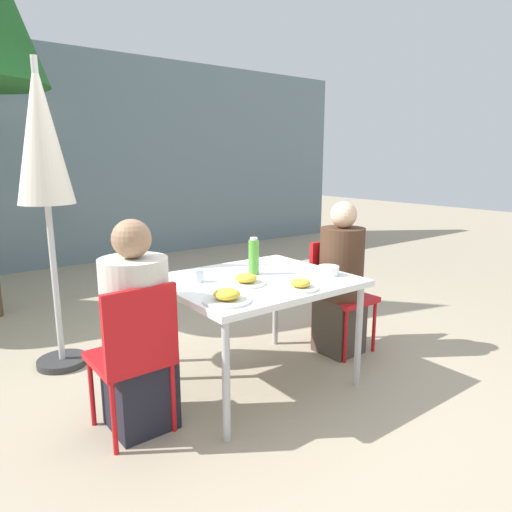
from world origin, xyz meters
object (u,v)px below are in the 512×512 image
(closed_umbrella, at_px, (42,146))
(bottle, at_px, (254,257))
(person_right, at_px, (341,283))
(chair_left, at_px, (135,349))
(person_left, at_px, (137,334))
(chair_right, at_px, (337,286))
(salad_bowl, at_px, (328,271))
(drinking_cup, at_px, (198,276))

(closed_umbrella, relative_size, bottle, 8.59)
(person_right, distance_m, closed_umbrella, 2.36)
(chair_left, bearing_deg, person_left, 58.03)
(chair_right, xyz_separation_m, salad_bowl, (-0.45, -0.33, 0.26))
(person_right, bearing_deg, chair_left, 2.52)
(chair_left, xyz_separation_m, chair_right, (1.77, 0.19, 0.00))
(chair_left, height_order, salad_bowl, chair_left)
(bottle, distance_m, drinking_cup, 0.42)
(chair_left, height_order, person_right, person_right)
(person_left, height_order, bottle, person_left)
(bottle, xyz_separation_m, salad_bowl, (0.38, -0.33, -0.09))
(chair_left, height_order, chair_right, same)
(person_left, distance_m, drinking_cup, 0.56)
(bottle, bearing_deg, salad_bowl, -40.44)
(chair_left, height_order, closed_umbrella, closed_umbrella)
(bottle, height_order, salad_bowl, bottle)
(person_left, height_order, salad_bowl, person_left)
(chair_right, relative_size, bottle, 3.45)
(person_left, distance_m, salad_bowl, 1.31)
(person_left, xyz_separation_m, person_right, (1.68, 0.03, 0.01))
(closed_umbrella, height_order, salad_bowl, closed_umbrella)
(drinking_cup, bearing_deg, chair_right, -2.28)
(chair_right, xyz_separation_m, closed_umbrella, (-1.88, 0.99, 1.09))
(person_left, distance_m, closed_umbrella, 1.52)
(drinking_cup, bearing_deg, person_right, -6.26)
(chair_right, distance_m, salad_bowl, 0.61)
(person_right, relative_size, closed_umbrella, 0.55)
(person_right, bearing_deg, bottle, -7.22)
(closed_umbrella, bearing_deg, chair_left, -84.75)
(chair_left, relative_size, person_left, 0.73)
(drinking_cup, bearing_deg, chair_left, -155.62)
(drinking_cup, bearing_deg, salad_bowl, -25.45)
(closed_umbrella, distance_m, drinking_cup, 1.40)
(person_right, xyz_separation_m, drinking_cup, (-1.19, 0.13, 0.22))
(chair_left, relative_size, salad_bowl, 6.10)
(person_left, relative_size, drinking_cup, 14.77)
(person_right, bearing_deg, closed_umbrella, -31.56)
(person_right, xyz_separation_m, bottle, (-0.78, 0.08, 0.30))
(person_left, bearing_deg, salad_bowl, -10.42)
(bottle, relative_size, salad_bowl, 1.77)
(chair_right, xyz_separation_m, bottle, (-0.83, 0.00, 0.35))
(chair_right, relative_size, closed_umbrella, 0.40)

